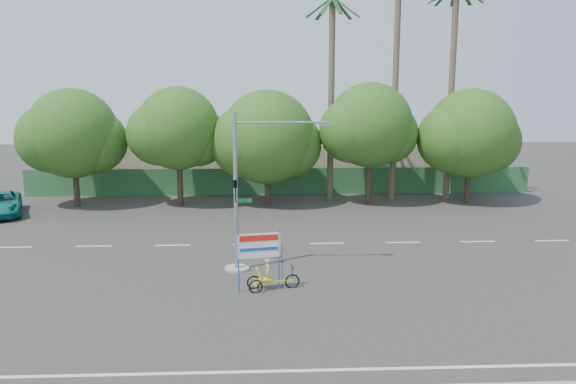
{
  "coord_description": "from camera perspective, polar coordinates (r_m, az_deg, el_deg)",
  "views": [
    {
      "loc": [
        -1.28,
        -20.1,
        8.09
      ],
      "look_at": [
        -0.21,
        4.06,
        3.5
      ],
      "focal_mm": 35.0,
      "sensor_mm": 36.0,
      "label": 1
    }
  ],
  "objects": [
    {
      "name": "tree_center",
      "position": [
        38.27,
        -2.19,
        5.31
      ],
      "size": [
        7.62,
        6.4,
        7.85
      ],
      "color": "#473828",
      "rests_on": "ground"
    },
    {
      "name": "building_right",
      "position": [
        47.44,
        8.78,
        3.01
      ],
      "size": [
        14.0,
        8.0,
        3.6
      ],
      "primitive_type": "cube",
      "color": "beige",
      "rests_on": "ground"
    },
    {
      "name": "palm_mid",
      "position": [
        41.78,
        16.37,
        12.12
      ],
      "size": [
        3.73,
        3.79,
        15.45
      ],
      "color": "#70604C",
      "rests_on": "ground"
    },
    {
      "name": "tree_far_left",
      "position": [
        40.32,
        -21.08,
        5.3
      ],
      "size": [
        7.14,
        6.0,
        7.96
      ],
      "color": "#473828",
      "rests_on": "ground"
    },
    {
      "name": "building_left",
      "position": [
        47.31,
        -13.15,
        3.07
      ],
      "size": [
        12.0,
        8.0,
        4.0
      ],
      "primitive_type": "cube",
      "color": "beige",
      "rests_on": "ground"
    },
    {
      "name": "palm_short",
      "position": [
        39.89,
        4.44,
        11.83
      ],
      "size": [
        3.73,
        3.79,
        14.45
      ],
      "color": "#70604C",
      "rests_on": "ground"
    },
    {
      "name": "palm_tall",
      "position": [
        40.74,
        10.96,
        13.9
      ],
      "size": [
        3.73,
        3.79,
        17.45
      ],
      "color": "#70604C",
      "rests_on": "ground"
    },
    {
      "name": "fence",
      "position": [
        42.22,
        -0.76,
        1.08
      ],
      "size": [
        38.0,
        0.08,
        2.0
      ],
      "primitive_type": "cube",
      "color": "#336B3D",
      "rests_on": "ground"
    },
    {
      "name": "ground",
      "position": [
        21.7,
        1.05,
        -11.14
      ],
      "size": [
        120.0,
        120.0,
        0.0
      ],
      "primitive_type": "plane",
      "color": "#33302D",
      "rests_on": "ground"
    },
    {
      "name": "tree_right",
      "position": [
        38.88,
        8.25,
        6.43
      ],
      "size": [
        6.9,
        5.8,
        8.36
      ],
      "color": "#473828",
      "rests_on": "ground"
    },
    {
      "name": "tree_left",
      "position": [
        38.65,
        -11.17,
        6.05
      ],
      "size": [
        6.66,
        5.6,
        8.07
      ],
      "color": "#473828",
      "rests_on": "ground"
    },
    {
      "name": "trike_billboard",
      "position": [
        22.63,
        -2.36,
        -7.53
      ],
      "size": [
        2.5,
        0.8,
        2.48
      ],
      "rotation": [
        0.0,
        0.0,
        0.17
      ],
      "color": "black",
      "rests_on": "ground"
    },
    {
      "name": "traffic_signal",
      "position": [
        24.65,
        -4.61,
        -1.4
      ],
      "size": [
        4.72,
        1.1,
        7.0
      ],
      "color": "gray",
      "rests_on": "ground"
    },
    {
      "name": "tree_far_right",
      "position": [
        40.81,
        17.96,
        5.39
      ],
      "size": [
        7.38,
        6.2,
        7.94
      ],
      "color": "#473828",
      "rests_on": "ground"
    },
    {
      "name": "pickup_truck",
      "position": [
        39.92,
        -27.2,
        -1.08
      ],
      "size": [
        4.19,
        5.77,
        1.46
      ],
      "primitive_type": "imported",
      "rotation": [
        0.0,
        0.0,
        0.38
      ],
      "color": "#10756C",
      "rests_on": "ground"
    }
  ]
}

